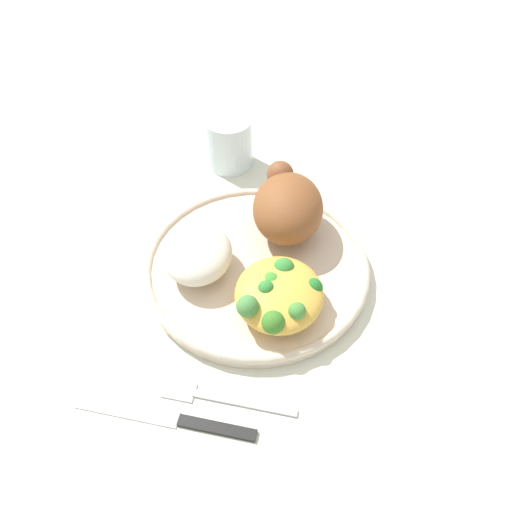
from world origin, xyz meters
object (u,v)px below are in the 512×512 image
at_px(roasted_chicken, 287,206).
at_px(mac_cheese_with_broccoli, 279,294).
at_px(rice_pile, 198,254).
at_px(knife, 180,420).
at_px(plate, 256,267).
at_px(fork, 220,398).
at_px(water_glass, 229,142).

relative_size(roasted_chicken, mac_cheese_with_broccoli, 1.08).
distance_m(rice_pile, knife, 0.19).
distance_m(roasted_chicken, mac_cheese_with_broccoli, 0.13).
bearing_deg(knife, rice_pile, 3.20).
distance_m(plate, knife, 0.21).
relative_size(mac_cheese_with_broccoli, knife, 0.58).
distance_m(mac_cheese_with_broccoli, knife, 0.17).
height_order(plate, mac_cheese_with_broccoli, mac_cheese_with_broccoli).
xyz_separation_m(plate, fork, (-0.17, 0.02, -0.01)).
distance_m(roasted_chicken, knife, 0.29).
bearing_deg(plate, rice_pile, 101.92).
relative_size(rice_pile, fork, 0.65).
bearing_deg(plate, knife, 164.09).
distance_m(rice_pile, mac_cheese_with_broccoli, 0.11).
distance_m(plate, fork, 0.18).
height_order(mac_cheese_with_broccoli, fork, mac_cheese_with_broccoli).
relative_size(rice_pile, knife, 0.49).
xyz_separation_m(knife, water_glass, (0.42, 0.00, 0.04)).
bearing_deg(knife, fork, -53.55).
relative_size(roasted_chicken, knife, 0.63).
distance_m(rice_pile, fork, 0.17).
height_order(knife, water_glass, water_glass).
bearing_deg(fork, mac_cheese_with_broccoli, -24.90).
xyz_separation_m(rice_pile, knife, (-0.19, -0.01, -0.04)).
height_order(roasted_chicken, water_glass, roasted_chicken).
xyz_separation_m(roasted_chicken, knife, (-0.26, 0.09, -0.05)).
bearing_deg(plate, mac_cheese_with_broccoli, -153.63).
xyz_separation_m(roasted_chicken, mac_cheese_with_broccoli, (-0.13, 0.00, -0.02)).
distance_m(roasted_chicken, rice_pile, 0.13).
height_order(rice_pile, knife, rice_pile).
xyz_separation_m(mac_cheese_with_broccoli, water_glass, (0.28, 0.09, -0.00)).
bearing_deg(rice_pile, mac_cheese_with_broccoli, -116.20).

